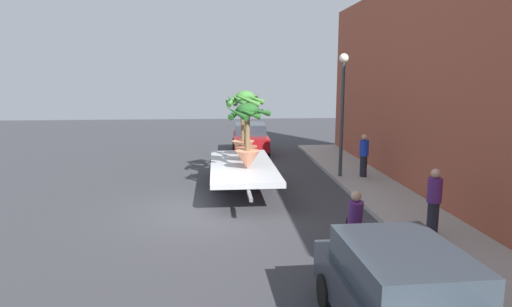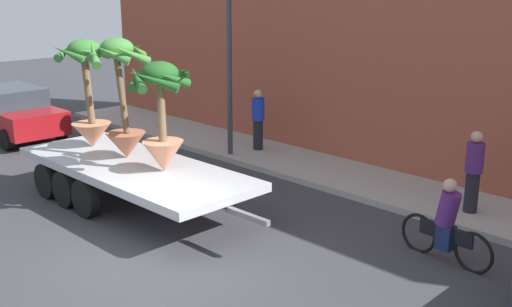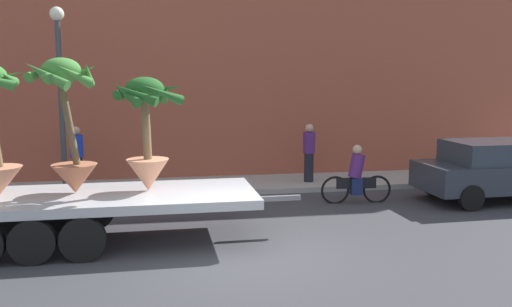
% 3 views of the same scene
% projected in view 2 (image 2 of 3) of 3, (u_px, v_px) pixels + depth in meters
% --- Properties ---
extents(ground_plane, '(60.00, 60.00, 0.00)m').
position_uv_depth(ground_plane, '(154.00, 260.00, 10.83)').
color(ground_plane, '#38383D').
extents(sidewalk, '(24.00, 2.20, 0.15)m').
position_uv_depth(sidewalk, '(361.00, 181.00, 14.92)').
color(sidewalk, '#A39E99').
rests_on(sidewalk, ground).
extents(building_facade, '(24.00, 1.20, 7.62)m').
position_uv_depth(building_facade, '(410.00, 21.00, 15.07)').
color(building_facade, '#9E4C38').
rests_on(building_facade, ground).
extents(flatbed_trailer, '(7.02, 2.37, 0.98)m').
position_uv_depth(flatbed_trailer, '(127.00, 171.00, 13.39)').
color(flatbed_trailer, '#B7BABF').
rests_on(flatbed_trailer, ground).
extents(potted_palm_rear, '(1.47, 1.61, 2.25)m').
position_uv_depth(potted_palm_rear, '(162.00, 113.00, 12.31)').
color(potted_palm_rear, tan).
rests_on(potted_palm_rear, flatbed_trailer).
extents(potted_palm_middle, '(1.40, 1.45, 2.61)m').
position_uv_depth(potted_palm_middle, '(121.00, 96.00, 13.30)').
color(potted_palm_middle, '#B26647').
rests_on(potted_palm_middle, flatbed_trailer).
extents(potted_palm_front, '(1.42, 1.48, 2.51)m').
position_uv_depth(potted_palm_front, '(89.00, 94.00, 14.26)').
color(potted_palm_front, tan).
rests_on(potted_palm_front, flatbed_trailer).
extents(cyclist, '(1.84, 0.37, 1.54)m').
position_uv_depth(cyclist, '(447.00, 225.00, 10.64)').
color(cyclist, black).
rests_on(cyclist, ground).
extents(trailing_car, '(4.03, 1.90, 1.58)m').
position_uv_depth(trailing_car, '(13.00, 112.00, 19.22)').
color(trailing_car, maroon).
rests_on(trailing_car, ground).
extents(pedestrian_near_gate, '(0.36, 0.36, 1.71)m').
position_uv_depth(pedestrian_near_gate, '(474.00, 170.00, 12.47)').
color(pedestrian_near_gate, black).
rests_on(pedestrian_near_gate, sidewalk).
extents(pedestrian_far_left, '(0.36, 0.36, 1.71)m').
position_uv_depth(pedestrian_far_left, '(258.00, 118.00, 17.25)').
color(pedestrian_far_left, black).
rests_on(pedestrian_far_left, sidewalk).
extents(street_lamp, '(0.36, 0.36, 4.83)m').
position_uv_depth(street_lamp, '(229.00, 41.00, 16.20)').
color(street_lamp, '#383D42').
rests_on(street_lamp, sidewalk).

